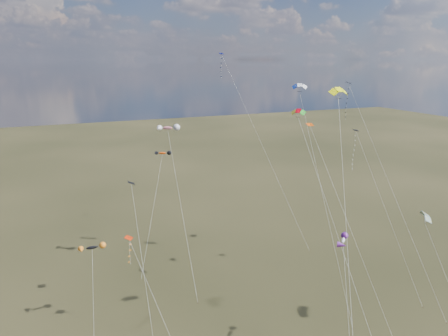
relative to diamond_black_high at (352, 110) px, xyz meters
name	(u,v)px	position (x,y,z in m)	size (l,w,h in m)	color
diamond_black_high	(352,110)	(0.00, 0.00, 0.00)	(1.39, 24.36, 30.56)	black
diamond_navy_tall	(228,80)	(-14.85, 17.72, 4.48)	(11.23, 17.17, 35.34)	#0B0E44
diamond_black_mid	(136,216)	(-36.95, -3.06, -11.96)	(0.89, 10.78, 18.14)	black
diamond_red_low	(131,254)	(-38.33, -6.39, -15.77)	(4.36, 6.12, 12.54)	red
diamond_navy_right	(357,156)	(-2.76, -5.33, -6.44)	(3.51, 14.21, 23.69)	#0E1147
diamond_orange_center	(330,176)	(-10.21, -8.78, -7.92)	(2.19, 19.09, 24.89)	#E54906
parafoil_yellow	(339,92)	(-15.45, -16.06, 4.65)	(13.00, 22.50, 31.39)	#E6EB06
parafoil_blue_white	(300,86)	(-9.20, 1.67, 4.04)	(4.39, 21.29, 30.76)	#173BB3
parafoil_striped	(426,215)	(-4.59, -20.64, -10.23)	(2.49, 12.35, 16.40)	gold
parafoil_tricolor	(299,113)	(-14.75, -6.95, 1.15)	(2.07, 21.55, 27.85)	gold
novelty_black_orange	(92,248)	(-42.84, -3.18, -15.47)	(3.05, 7.50, 10.93)	black
novelty_orange_black	(162,154)	(-28.88, 14.42, -7.96)	(8.24, 11.35, 18.50)	#EE4409
novelty_white_purple	(343,241)	(-16.76, -20.39, -11.60)	(4.94, 9.35, 14.84)	silver
novelty_redwhite_stripe	(168,128)	(-29.15, 8.85, -2.54)	(3.47, 15.50, 24.07)	#EF203D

